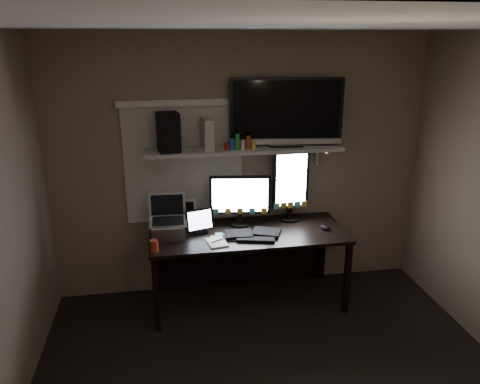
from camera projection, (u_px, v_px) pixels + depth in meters
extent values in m
plane|color=silver|center=(300.00, 26.00, 2.43)|extent=(3.60, 3.60, 0.00)
plane|color=#806F5C|center=(241.00, 167.00, 4.51)|extent=(3.60, 0.00, 3.60)
cube|color=beige|center=(184.00, 165.00, 4.39)|extent=(1.10, 0.02, 1.10)
cube|color=black|center=(248.00, 233.00, 4.33)|extent=(1.80, 0.75, 0.03)
cube|color=black|center=(241.00, 252.00, 4.78)|extent=(1.80, 0.02, 0.70)
cube|color=black|center=(156.00, 295.00, 3.99)|extent=(0.05, 0.05, 0.70)
cube|color=black|center=(347.00, 278.00, 4.27)|extent=(0.05, 0.05, 0.70)
cube|color=black|center=(156.00, 260.00, 4.62)|extent=(0.05, 0.05, 0.70)
cube|color=black|center=(323.00, 247.00, 4.89)|extent=(0.05, 0.05, 0.70)
cube|color=#B4B3AF|center=(244.00, 149.00, 4.28)|extent=(1.80, 0.35, 0.03)
cube|color=black|center=(240.00, 200.00, 4.40)|extent=(0.58, 0.14, 0.50)
cube|color=black|center=(290.00, 185.00, 4.50)|extent=(0.36, 0.09, 0.71)
cube|color=black|center=(253.00, 233.00, 4.25)|extent=(0.55, 0.31, 0.03)
ellipsoid|color=black|center=(325.00, 227.00, 4.38)|extent=(0.08, 0.11, 0.04)
cube|color=silver|center=(217.00, 242.00, 4.09)|extent=(0.19, 0.24, 0.01)
cube|color=black|center=(200.00, 221.00, 4.26)|extent=(0.29, 0.18, 0.23)
cube|color=black|center=(184.00, 212.00, 4.46)|extent=(0.21, 0.13, 0.25)
cube|color=silver|center=(168.00, 218.00, 4.15)|extent=(0.34, 0.28, 0.37)
cylinder|color=#9A321C|center=(154.00, 246.00, 3.91)|extent=(0.08, 0.08, 0.10)
cube|color=black|center=(286.00, 112.00, 4.26)|extent=(1.05, 0.32, 0.62)
cube|color=beige|center=(208.00, 134.00, 4.19)|extent=(0.10, 0.24, 0.27)
cube|color=black|center=(168.00, 132.00, 4.09)|extent=(0.21, 0.25, 0.34)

